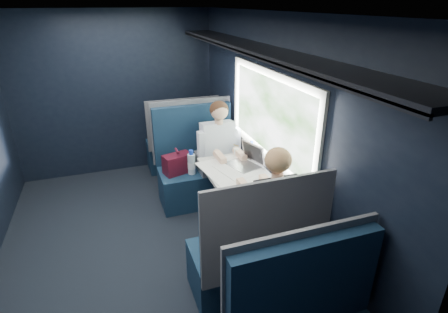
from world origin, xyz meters
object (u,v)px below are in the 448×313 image
object	(u,v)px
laptop	(248,159)
bottle_small	(251,151)
seat_row_front	(182,144)
woman	(272,208)
table	(236,180)
seat_bay_far	(252,255)
cup	(236,152)
man	(221,150)
seat_bay_near	(197,169)

from	to	relation	value
laptop	bottle_small	distance (m)	0.20
seat_row_front	woman	world-z (taller)	woman
table	seat_bay_far	xyz separation A→B (m)	(-0.18, -0.87, -0.25)
seat_bay_far	seat_row_front	world-z (taller)	seat_bay_far
laptop	cup	world-z (taller)	laptop
table	man	world-z (taller)	man
laptop	seat_row_front	bearing A→B (deg)	102.52
seat_row_front	man	distance (m)	1.17
cup	woman	bearing A→B (deg)	-95.30
man	seat_bay_near	bearing A→B (deg)	146.87
woman	cup	bearing A→B (deg)	84.70
woman	cup	distance (m)	1.15
woman	cup	xyz separation A→B (m)	(0.11, 1.15, 0.05)
seat_bay_far	woman	distance (m)	0.43
bottle_small	woman	bearing A→B (deg)	-102.94
man	seat_bay_far	bearing A→B (deg)	-99.03
seat_bay_far	cup	world-z (taller)	seat_bay_far
laptop	bottle_small	size ratio (longest dim) A/B	1.92
seat_row_front	laptop	size ratio (longest dim) A/B	2.85
seat_bay_near	bottle_small	bearing A→B (deg)	-49.48
man	laptop	world-z (taller)	man
seat_bay_near	man	bearing A→B (deg)	-33.13
table	woman	bearing A→B (deg)	-84.55
seat_bay_far	man	world-z (taller)	man
seat_row_front	cup	world-z (taller)	seat_row_front
man	laptop	distance (m)	0.58
table	laptop	world-z (taller)	laptop
laptop	cup	bearing A→B (deg)	92.34
seat_row_front	bottle_small	distance (m)	1.63
seat_row_front	man	size ratio (longest dim) A/B	0.88
table	cup	bearing A→B (deg)	68.43
man	woman	size ratio (longest dim) A/B	1.00
cup	table	bearing A→B (deg)	-111.57
man	cup	size ratio (longest dim) A/B	16.53
seat_bay_far	laptop	bearing A→B (deg)	69.93
woman	man	bearing A→B (deg)	90.00
seat_row_front	woman	bearing A→B (deg)	-84.30
woman	seat_bay_far	bearing A→B (deg)	-146.18
seat_bay_near	seat_bay_far	size ratio (longest dim) A/B	1.00
table	seat_bay_far	bearing A→B (deg)	-101.78
bottle_small	seat_bay_near	bearing A→B (deg)	130.52
seat_bay_near	man	distance (m)	0.43
seat_row_front	table	bearing A→B (deg)	-84.20
seat_bay_near	cup	size ratio (longest dim) A/B	15.75
cup	bottle_small	bearing A→B (deg)	-49.78
seat_row_front	man	xyz separation A→B (m)	(0.25, -1.10, 0.31)
seat_bay_far	bottle_small	size ratio (longest dim) A/B	5.94
seat_bay_near	seat_bay_far	distance (m)	1.74
laptop	bottle_small	world-z (taller)	laptop
seat_bay_far	woman	bearing A→B (deg)	33.82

